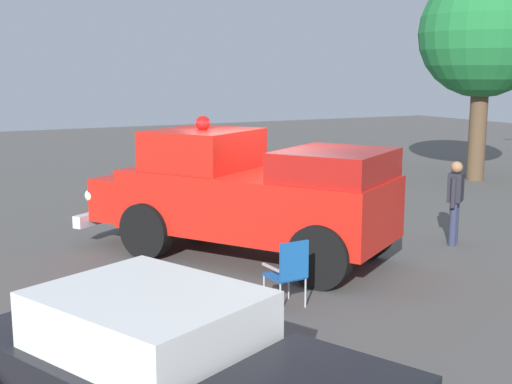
# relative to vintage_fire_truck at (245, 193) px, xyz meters

# --- Properties ---
(ground_plane) EXTENTS (60.00, 60.00, 0.00)m
(ground_plane) POSITION_rel_vintage_fire_truck_xyz_m (0.15, 0.38, -1.20)
(ground_plane) COLOR #514F4C
(vintage_fire_truck) EXTENTS (6.19, 5.02, 2.59)m
(vintage_fire_truck) POSITION_rel_vintage_fire_truck_xyz_m (0.00, 0.00, 0.00)
(vintage_fire_truck) COLOR black
(vintage_fire_truck) RESTS_ON ground
(classic_hot_rod) EXTENTS (4.74, 3.44, 1.46)m
(classic_hot_rod) POSITION_rel_vintage_fire_truck_xyz_m (5.56, -3.48, -0.45)
(classic_hot_rod) COLOR black
(classic_hot_rod) RESTS_ON ground
(lawn_chair_by_car) EXTENTS (0.66, 0.66, 1.02)m
(lawn_chair_by_car) POSITION_rel_vintage_fire_truck_xyz_m (-1.15, 3.46, -0.61)
(lawn_chair_by_car) COLOR #B7BABF
(lawn_chair_by_car) RESTS_ON ground
(lawn_chair_spare) EXTENTS (0.53, 0.54, 1.02)m
(lawn_chair_spare) POSITION_rel_vintage_fire_truck_xyz_m (2.77, -0.68, -0.61)
(lawn_chair_spare) COLOR #B7BABF
(lawn_chair_spare) RESTS_ON ground
(spectator_standing) EXTENTS (0.46, 0.58, 1.68)m
(spectator_standing) POSITION_rel_vintage_fire_truck_xyz_m (1.16, 4.07, -0.23)
(spectator_standing) COLOR #2D334C
(spectator_standing) RESTS_ON ground
(oak_tree_left) EXTENTS (3.92, 3.92, 6.52)m
(oak_tree_left) POSITION_rel_vintage_fire_truck_xyz_m (-4.55, 10.48, 3.32)
(oak_tree_left) COLOR brown
(oak_tree_left) RESTS_ON ground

